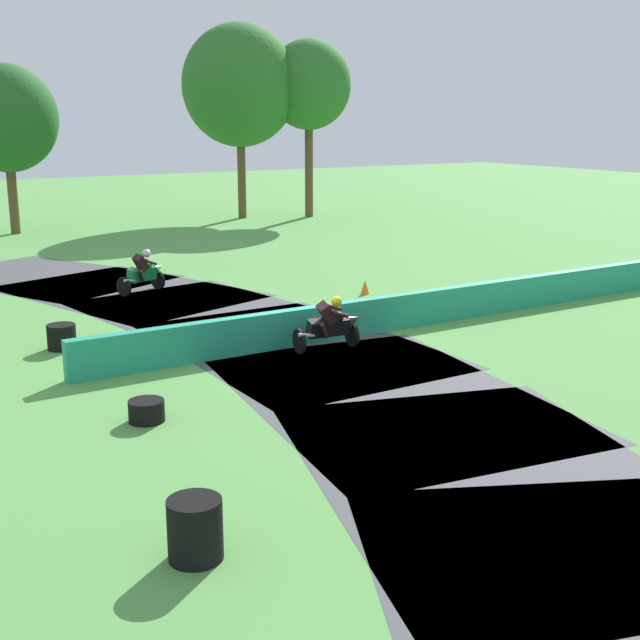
# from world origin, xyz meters

# --- Properties ---
(ground_plane) EXTENTS (120.00, 120.00, 0.00)m
(ground_plane) POSITION_xyz_m (0.00, 0.00, 0.00)
(ground_plane) COLOR #569947
(track_asphalt) EXTENTS (10.12, 33.96, 0.01)m
(track_asphalt) POSITION_xyz_m (-1.24, -0.02, 0.00)
(track_asphalt) COLOR #47474C
(track_asphalt) RESTS_ON ground
(safety_barrier) EXTENTS (21.39, 0.65, 0.90)m
(safety_barrier) POSITION_xyz_m (5.19, 0.08, 0.45)
(safety_barrier) COLOR #239375
(safety_barrier) RESTS_ON ground
(motorcycle_lead_black) EXTENTS (1.70, 0.87, 1.43)m
(motorcycle_lead_black) POSITION_xyz_m (0.54, -0.84, 0.64)
(motorcycle_lead_black) COLOR black
(motorcycle_lead_black) RESTS_ON ground
(motorcycle_chase_green) EXTENTS (1.71, 1.20, 1.43)m
(motorcycle_chase_green) POSITION_xyz_m (-0.95, 7.88, 0.66)
(motorcycle_chase_green) COLOR black
(motorcycle_chase_green) RESTS_ON ground
(tire_stack_near) EXTENTS (0.70, 0.70, 0.80)m
(tire_stack_near) POSITION_xyz_m (-5.98, -8.10, 0.40)
(tire_stack_near) COLOR black
(tire_stack_near) RESTS_ON ground
(tire_stack_mid_a) EXTENTS (0.66, 0.66, 0.40)m
(tire_stack_mid_a) POSITION_xyz_m (-4.83, -3.12, 0.20)
(tire_stack_mid_a) COLOR black
(tire_stack_mid_a) RESTS_ON ground
(tire_stack_mid_b) EXTENTS (0.68, 0.68, 0.60)m
(tire_stack_mid_b) POSITION_xyz_m (-4.89, 2.59, 0.30)
(tire_stack_mid_b) COLOR black
(tire_stack_mid_b) RESTS_ON ground
(traffic_cone) EXTENTS (0.28, 0.28, 0.44)m
(traffic_cone) POSITION_xyz_m (4.85, 4.07, 0.22)
(traffic_cone) COLOR orange
(traffic_cone) RESTS_ON ground
(tree_far_left) EXTENTS (4.67, 4.67, 7.76)m
(tree_far_left) POSITION_xyz_m (-1.53, 24.06, 5.29)
(tree_far_left) COLOR brown
(tree_far_left) RESTS_ON ground
(tree_far_right) EXTENTS (4.51, 4.51, 9.40)m
(tree_far_right) POSITION_xyz_m (13.79, 22.73, 6.99)
(tree_far_right) COLOR brown
(tree_far_right) RESTS_ON ground
(tree_behind_barrier) EXTENTS (6.07, 6.07, 10.17)m
(tree_behind_barrier) POSITION_xyz_m (10.41, 24.15, 6.96)
(tree_behind_barrier) COLOR brown
(tree_behind_barrier) RESTS_ON ground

